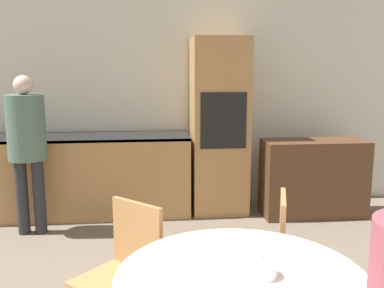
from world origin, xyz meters
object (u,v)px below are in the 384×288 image
Objects in this scene: sideboard at (313,178)px; chair_far_left at (126,267)px; person_standing at (27,138)px; bowl_near at (247,257)px; bowl_centre at (262,271)px; oven_unit at (219,126)px; chair_far_right at (265,251)px.

chair_far_left is at bearing -133.05° from sideboard.
person_standing is (-2.99, -0.24, 0.54)m from sideboard.
bowl_centre reaches higher than bowl_near.
bowl_centre is (0.63, -0.64, 0.26)m from chair_far_left.
person_standing is (-1.03, 1.85, 0.47)m from chair_far_left.
oven_unit is 2.61m from chair_far_left.
oven_unit is at bearing 84.22° from bowl_centre.
chair_far_left is 1.00× the size of chair_far_right.
bowl_centre is at bearing -79.73° from bowl_near.
bowl_centre is (1.66, -2.49, -0.21)m from person_standing.
chair_far_left is 0.88m from chair_far_right.
chair_far_left is at bearing 134.81° from bowl_centre.
oven_unit is 2.03m from person_standing.
bowl_centre is at bearing -115.90° from sideboard.
chair_far_left is at bearing -111.48° from oven_unit.
person_standing is at bearing 123.66° from bowl_centre.
oven_unit reaches higher than sideboard.
oven_unit is 2.29× the size of chair_far_right.
bowl_near is at bearing 100.27° from bowl_centre.
chair_far_left is at bearing -61.03° from person_standing.
oven_unit is at bearing 15.09° from person_standing.
bowl_centre is at bearing 0.14° from chair_far_right.
bowl_near is at bearing -117.72° from sideboard.
person_standing is at bearing 124.92° from bowl_near.
oven_unit is at bearing 164.43° from sideboard.
chair_far_right reaches higher than sideboard.
chair_far_right is at bearing 52.01° from chair_far_left.
person_standing reaches higher than chair_far_left.
sideboard is 2.93m from bowl_near.
oven_unit reaches higher than person_standing.
sideboard is 2.87m from chair_far_left.
oven_unit is 1.20m from sideboard.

